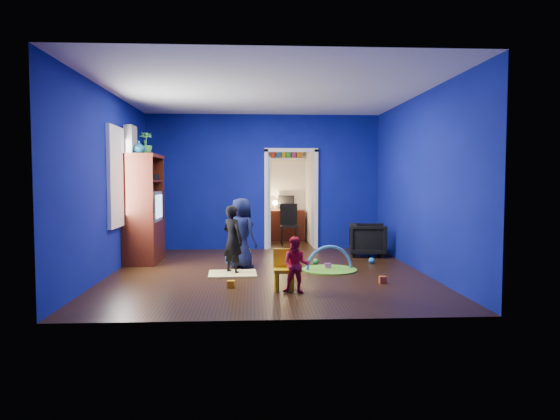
{
  "coord_description": "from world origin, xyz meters",
  "views": [
    {
      "loc": [
        -0.24,
        -8.02,
        1.51
      ],
      "look_at": [
        0.23,
        0.4,
        0.99
      ],
      "focal_mm": 32.0,
      "sensor_mm": 36.0,
      "label": 1
    }
  ],
  "objects": [
    {
      "name": "curtain",
      "position": [
        -2.37,
        0.9,
        1.25
      ],
      "size": [
        0.14,
        0.42,
        2.4
      ],
      "primitive_type": "cube",
      "color": "slate",
      "rests_on": "floor"
    },
    {
      "name": "toy_2",
      "position": [
        -0.54,
        -1.11,
        0.05
      ],
      "size": [
        0.1,
        0.08,
        0.1
      ],
      "primitive_type": "cube",
      "color": "#FFAE0D",
      "rests_on": "floor"
    },
    {
      "name": "toy_arch",
      "position": [
        1.03,
        0.12,
        0.02
      ],
      "size": [
        0.81,
        0.19,
        0.81
      ],
      "primitive_type": "torus",
      "rotation": [
        1.57,
        0.0,
        0.18
      ],
      "color": "#3F8CD8",
      "rests_on": "floor"
    },
    {
      "name": "kid_chair",
      "position": [
        0.19,
        -1.29,
        0.25
      ],
      "size": [
        0.29,
        0.29,
        0.5
      ],
      "primitive_type": "cube",
      "rotation": [
        0.0,
        0.0,
        0.02
      ],
      "color": "yellow",
      "rests_on": "floor"
    },
    {
      "name": "window_left",
      "position": [
        -2.48,
        0.35,
        1.55
      ],
      "size": [
        0.03,
        0.95,
        1.55
      ],
      "primitive_type": "cube",
      "color": "white",
      "rests_on": "wall_left"
    },
    {
      "name": "book_shelf",
      "position": [
        0.6,
        4.37,
        2.02
      ],
      "size": [
        0.88,
        0.24,
        0.04
      ],
      "primitive_type": "cube",
      "color": "white",
      "rests_on": "study_desk"
    },
    {
      "name": "hopper_ball",
      "position": [
        -0.48,
        0.68,
        0.21
      ],
      "size": [
        0.42,
        0.42,
        0.42
      ],
      "primitive_type": "sphere",
      "color": "yellow",
      "rests_on": "floor"
    },
    {
      "name": "alcove",
      "position": [
        0.6,
        3.62,
        1.25
      ],
      "size": [
        1.0,
        1.75,
        2.5
      ],
      "primitive_type": null,
      "color": "silver",
      "rests_on": "floor"
    },
    {
      "name": "tv_armoire",
      "position": [
        -2.21,
        1.16,
        0.98
      ],
      "size": [
        0.58,
        1.14,
        1.96
      ],
      "primitive_type": "cube",
      "color": "#3A0E09",
      "rests_on": "floor"
    },
    {
      "name": "play_mat",
      "position": [
        1.03,
        0.12,
        0.01
      ],
      "size": [
        0.91,
        0.91,
        0.02
      ],
      "primitive_type": "cylinder",
      "color": "#459E23",
      "rests_on": "floor"
    },
    {
      "name": "desk_monitor",
      "position": [
        0.6,
        4.38,
        0.95
      ],
      "size": [
        0.4,
        0.05,
        0.32
      ],
      "primitive_type": "cube",
      "color": "black",
      "rests_on": "study_desk"
    },
    {
      "name": "ceiling",
      "position": [
        0.0,
        0.0,
        2.9
      ],
      "size": [
        5.0,
        5.5,
        0.01
      ],
      "primitive_type": "cube",
      "color": "white",
      "rests_on": "wall_back"
    },
    {
      "name": "doorway",
      "position": [
        0.6,
        2.75,
        1.05
      ],
      "size": [
        1.16,
        0.1,
        2.1
      ],
      "primitive_type": "cube",
      "color": "white",
      "rests_on": "floor"
    },
    {
      "name": "wall_right",
      "position": [
        2.5,
        0.0,
        1.45
      ],
      "size": [
        0.02,
        5.5,
        2.9
      ],
      "primitive_type": "cube",
      "color": "navy",
      "rests_on": "floor"
    },
    {
      "name": "wall_front",
      "position": [
        0.0,
        -2.75,
        1.45
      ],
      "size": [
        5.0,
        0.02,
        2.9
      ],
      "primitive_type": "cube",
      "color": "navy",
      "rests_on": "floor"
    },
    {
      "name": "desk_lamp",
      "position": [
        0.32,
        4.32,
        0.93
      ],
      "size": [
        0.14,
        0.14,
        0.14
      ],
      "primitive_type": "sphere",
      "color": "#FFD88C",
      "rests_on": "study_desk"
    },
    {
      "name": "study_desk",
      "position": [
        0.6,
        4.26,
        0.38
      ],
      "size": [
        0.88,
        0.44,
        0.75
      ],
      "primitive_type": "cube",
      "color": "#3D140A",
      "rests_on": "floor"
    },
    {
      "name": "yellow_blanket",
      "position": [
        -0.56,
        -0.17,
        0.01
      ],
      "size": [
        0.77,
        0.63,
        0.03
      ],
      "primitive_type": "cube",
      "rotation": [
        0.0,
        0.0,
        0.04
      ],
      "color": "#F2E07A",
      "rests_on": "floor"
    },
    {
      "name": "toy_3",
      "position": [
        0.88,
        0.71,
        0.06
      ],
      "size": [
        0.11,
        0.11,
        0.11
      ],
      "primitive_type": "sphere",
      "color": "green",
      "rests_on": "floor"
    },
    {
      "name": "potted_plant",
      "position": [
        -2.21,
        1.38,
        2.18
      ],
      "size": [
        0.29,
        0.29,
        0.43
      ],
      "primitive_type": "imported",
      "rotation": [
        0.0,
        0.0,
        0.25
      ],
      "color": "green",
      "rests_on": "tv_armoire"
    },
    {
      "name": "toddler_red",
      "position": [
        0.34,
        -1.49,
        0.38
      ],
      "size": [
        0.41,
        0.35,
        0.75
      ],
      "primitive_type": "imported",
      "rotation": [
        0.0,
        0.0,
        -0.2
      ],
      "color": "red",
      "rests_on": "floor"
    },
    {
      "name": "armchair",
      "position": [
        2.04,
        1.65,
        0.32
      ],
      "size": [
        0.8,
        0.78,
        0.64
      ],
      "primitive_type": "imported",
      "rotation": [
        0.0,
        0.0,
        1.43
      ],
      "color": "black",
      "rests_on": "floor"
    },
    {
      "name": "crt_tv",
      "position": [
        -2.17,
        1.16,
        1.02
      ],
      "size": [
        0.46,
        0.7,
        0.54
      ],
      "primitive_type": "cube",
      "color": "silver",
      "rests_on": "tv_armoire"
    },
    {
      "name": "folding_chair",
      "position": [
        0.6,
        3.3,
        0.46
      ],
      "size": [
        0.4,
        0.4,
        0.92
      ],
      "primitive_type": "cube",
      "color": "black",
      "rests_on": "floor"
    },
    {
      "name": "wall_left",
      "position": [
        -2.5,
        0.0,
        1.45
      ],
      "size": [
        0.02,
        5.5,
        2.9
      ],
      "primitive_type": "cube",
      "color": "navy",
      "rests_on": "floor"
    },
    {
      "name": "child_navy",
      "position": [
        -0.43,
        0.43,
        0.6
      ],
      "size": [
        0.68,
        0.68,
        1.2
      ],
      "primitive_type": "imported",
      "rotation": [
        0.0,
        0.0,
        2.37
      ],
      "color": "#10143C",
      "rests_on": "floor"
    },
    {
      "name": "toy_1",
      "position": [
        1.9,
        0.77,
        0.06
      ],
      "size": [
        0.11,
        0.11,
        0.11
      ],
      "primitive_type": "sphere",
      "color": "#2690DA",
      "rests_on": "floor"
    },
    {
      "name": "floor",
      "position": [
        0.0,
        0.0,
        0.0
      ],
      "size": [
        5.0,
        5.5,
        0.01
      ],
      "primitive_type": "cube",
      "color": "black",
      "rests_on": "ground"
    },
    {
      "name": "toy_0",
      "position": [
        1.66,
        -0.92,
        0.05
      ],
      "size": [
        0.1,
        0.08,
        0.1
      ],
      "primitive_type": "cube",
      "color": "#E65726",
      "rests_on": "floor"
    },
    {
      "name": "child_black",
      "position": [
        -0.56,
        -0.07,
        0.55
      ],
      "size": [
        0.47,
        0.47,
        1.1
      ],
      "primitive_type": "imported",
      "rotation": [
        0.0,
        0.0,
        2.37
      ],
      "color": "black",
      "rests_on": "floor"
    },
    {
      "name": "wall_back",
      "position": [
        0.0,
        2.75,
        1.45
      ],
      "size": [
        5.0,
        0.02,
        2.9
      ],
      "primitive_type": "cube",
      "color": "navy",
      "rests_on": "floor"
    },
    {
      "name": "vase",
      "position": [
        -2.21,
        0.86,
        2.07
      ],
      "size": [
        0.23,
        0.23,
        0.22
      ],
      "primitive_type": "imported",
      "rotation": [
        0.0,
        0.0,
        0.1
      ],
      "color": "#0C5F65",
      "rests_on": "tv_armoire"
    },
    {
      "name": "toy_5",
      "position": [
        -0.69,
        1.05,
        0.05
      ],
      "size": [
        0.1,
        0.08,
        0.1
      ],
      "primitive_type": "cube",
      "color": "#287EE7",
      "rests_on": "floor"
    },
    {
      "name": "toy_4",
      "position": [
        1.03,
        0.24,
        0.05
      ],
      "size": [
        0.1,
        0.08,
        0.1
      ],
      "primitive_type": "cube",
      "color": "#D550AB",
      "rests_on": "floor"
    }
  ]
}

